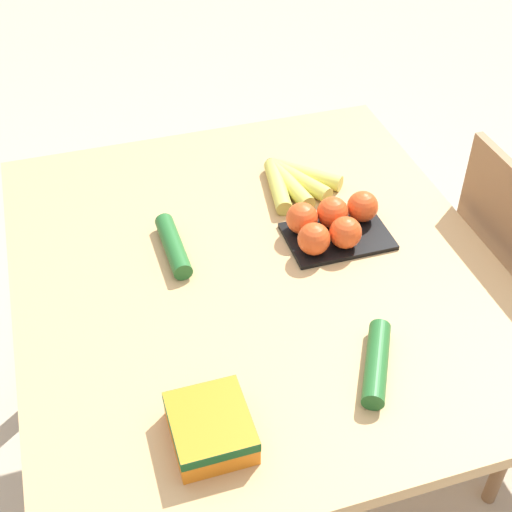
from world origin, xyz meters
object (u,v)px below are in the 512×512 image
object	(u,v)px
carrot_bag	(210,426)
cucumber_far	(377,363)
tomato_pack	(332,224)
banana_bunch	(292,181)
cucumber_near	(173,246)

from	to	relation	value
carrot_bag	cucumber_far	world-z (taller)	carrot_bag
cucumber_far	tomato_pack	bearing A→B (deg)	170.38
banana_bunch	tomato_pack	size ratio (longest dim) A/B	0.89
banana_bunch	cucumber_far	xyz separation A→B (m)	(0.58, -0.04, 0.00)
banana_bunch	carrot_bag	xyz separation A→B (m)	(0.63, -0.36, 0.01)
tomato_pack	carrot_bag	size ratio (longest dim) A/B	1.56
carrot_bag	cucumber_near	xyz separation A→B (m)	(-0.48, 0.04, -0.01)
tomato_pack	cucumber_far	world-z (taller)	tomato_pack
carrot_bag	cucumber_far	xyz separation A→B (m)	(-0.05, 0.32, -0.01)
banana_bunch	tomato_pack	distance (m)	0.21
cucumber_near	cucumber_far	distance (m)	0.51
carrot_bag	cucumber_far	distance (m)	0.32
banana_bunch	cucumber_near	size ratio (longest dim) A/B	1.09
tomato_pack	cucumber_far	size ratio (longest dim) A/B	1.26
banana_bunch	cucumber_far	size ratio (longest dim) A/B	1.11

